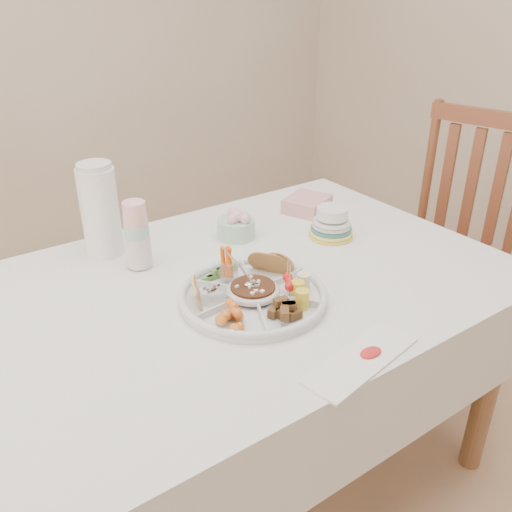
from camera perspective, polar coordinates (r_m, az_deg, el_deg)
floor at (r=2.00m, az=-1.40°, el=-21.75°), size 4.00×4.00×0.00m
wall_back at (r=3.18m, az=-23.98°, el=22.37°), size 4.00×0.02×2.70m
dining_table at (r=1.73m, az=-1.55°, el=-13.50°), size 1.52×1.02×0.76m
chair at (r=2.26m, az=18.98°, el=0.36°), size 0.54×0.54×1.08m
party_tray at (r=1.40m, az=-0.33°, el=-3.95°), size 0.42×0.42×0.04m
bean_dip at (r=1.40m, az=-0.33°, el=-3.68°), size 0.13×0.13×0.04m
tortillas at (r=1.50m, az=1.31°, el=-0.80°), size 0.12×0.12×0.07m
carrot_cucumber at (r=1.47m, az=-3.64°, el=-0.57°), size 0.11×0.11×0.09m
pita_raisins at (r=1.38m, az=-5.66°, el=-3.70°), size 0.11×0.11×0.05m
cherries at (r=1.29m, az=-2.23°, el=-6.26°), size 0.12×0.12×0.04m
granola_chunks at (r=1.32m, az=3.39°, el=-5.66°), size 0.10×0.10×0.04m
banana_tomato at (r=1.41m, az=4.86°, el=-2.14°), size 0.13×0.13×0.09m
cup_stack at (r=1.57m, az=-12.42°, el=2.18°), size 0.08×0.08×0.20m
thermos at (r=1.66m, az=-16.13°, el=4.79°), size 0.12×0.12×0.29m
flower_bowl at (r=1.74m, az=-2.11°, el=3.39°), size 0.14×0.14×0.09m
napkin_stack at (r=1.96m, az=5.39°, el=5.46°), size 0.19×0.18×0.05m
plate_stack at (r=1.76m, az=7.96°, el=3.39°), size 0.17×0.17×0.09m
placemat at (r=1.23m, az=10.96°, el=-10.66°), size 0.32×0.16×0.01m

